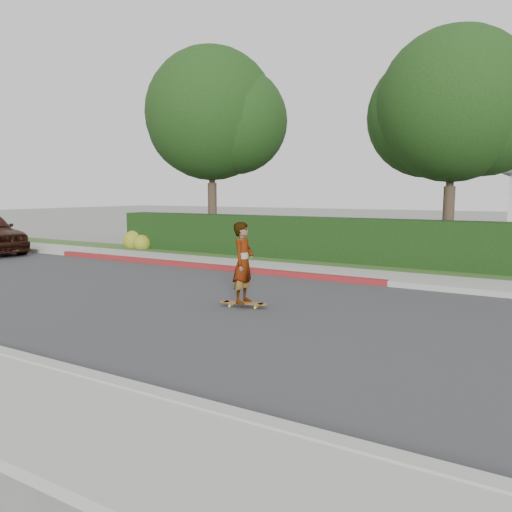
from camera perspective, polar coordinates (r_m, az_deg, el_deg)
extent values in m
plane|color=slate|center=(9.47, 2.07, -6.91)|extent=(120.00, 120.00, 0.00)
cube|color=#2D2D30|center=(9.47, 2.07, -6.88)|extent=(60.00, 8.00, 0.01)
cube|color=#9E9E99|center=(6.32, -16.59, -13.82)|extent=(60.00, 0.20, 0.15)
cube|color=gray|center=(5.81, -23.38, -16.23)|extent=(60.00, 1.60, 0.12)
cube|color=#9E9E99|center=(13.12, 10.69, -2.70)|extent=(60.00, 0.20, 0.15)
cube|color=maroon|center=(15.53, -6.91, -1.08)|extent=(12.00, 0.21, 0.15)
cube|color=gray|center=(13.96, 11.96, -2.19)|extent=(60.00, 1.60, 0.12)
cube|color=#2D4C1E|center=(15.47, 13.87, -1.37)|extent=(60.00, 1.60, 0.10)
cube|color=black|center=(17.03, 4.84, 1.96)|extent=(15.00, 1.00, 1.50)
sphere|color=#2D4C19|center=(20.92, -13.72, 1.67)|extent=(0.90, 0.90, 0.90)
sphere|color=#2D4C19|center=(20.36, -12.91, 1.40)|extent=(0.70, 0.70, 0.70)
cylinder|color=#33261C|center=(20.41, -4.99, 4.53)|extent=(0.36, 0.36, 2.70)
cylinder|color=#33261C|center=(20.41, -5.06, 10.21)|extent=(0.24, 0.24, 2.25)
sphere|color=black|center=(20.62, -5.12, 15.84)|extent=(5.20, 5.20, 5.20)
sphere|color=black|center=(21.38, -6.27, 14.98)|extent=(4.42, 4.42, 4.42)
sphere|color=black|center=(20.32, -2.47, 15.14)|extent=(4.16, 4.16, 4.16)
cylinder|color=#33261C|center=(17.34, 21.07, 3.29)|extent=(0.36, 0.36, 2.52)
cylinder|color=#33261C|center=(17.32, 21.36, 9.53)|extent=(0.24, 0.24, 2.10)
sphere|color=black|center=(17.52, 21.66, 15.71)|extent=(4.80, 4.80, 4.80)
sphere|color=black|center=(18.02, 19.24, 14.92)|extent=(4.08, 4.08, 4.08)
sphere|color=black|center=(17.64, 24.75, 14.51)|extent=(3.84, 3.84, 3.84)
cylinder|color=gold|center=(10.18, -3.04, -5.70)|extent=(0.06, 0.04, 0.05)
cylinder|color=gold|center=(10.32, -2.75, -5.51)|extent=(0.06, 0.04, 0.05)
cylinder|color=gold|center=(10.01, -0.10, -5.90)|extent=(0.06, 0.04, 0.05)
cylinder|color=gold|center=(10.15, 0.15, -5.71)|extent=(0.06, 0.04, 0.05)
cube|color=silver|center=(10.24, -2.89, -5.40)|extent=(0.08, 0.17, 0.02)
cube|color=silver|center=(10.07, 0.02, -5.60)|extent=(0.08, 0.17, 0.02)
cube|color=brown|center=(10.15, -1.45, -5.38)|extent=(0.84, 0.39, 0.02)
cylinder|color=brown|center=(10.28, -3.61, -5.23)|extent=(0.24, 0.24, 0.02)
cylinder|color=brown|center=(10.03, 0.77, -5.53)|extent=(0.24, 0.24, 0.02)
imported|color=white|center=(10.00, -1.46, -0.77)|extent=(0.46, 0.64, 1.63)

